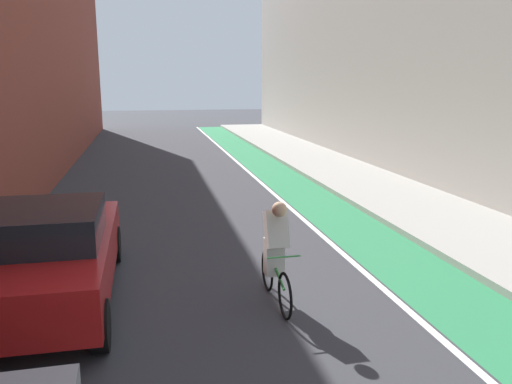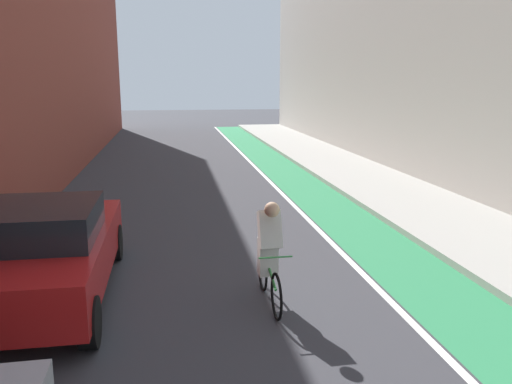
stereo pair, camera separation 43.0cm
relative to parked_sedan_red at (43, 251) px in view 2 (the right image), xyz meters
name	(u,v)px [view 2 (the right image)]	position (x,y,z in m)	size (l,w,h in m)	color
ground_plane	(205,194)	(2.92, 7.15, -0.79)	(91.15, 91.15, 0.00)	#38383D
bike_lane_paint	(294,179)	(6.09, 9.15, -0.79)	(1.60, 41.43, 0.00)	#2D8451
lane_divider_stripe	(268,180)	(5.19, 9.15, -0.79)	(0.12, 41.43, 0.00)	white
sidewalk_right	(359,175)	(8.43, 9.15, -0.72)	(3.07, 41.43, 0.14)	#A8A59E
building_facade_right	(416,19)	(11.16, 11.15, 4.75)	(2.40, 37.43, 11.08)	#B2ADA3
parked_sedan_red	(43,251)	(0.00, 0.00, 0.00)	(1.98, 4.45, 1.53)	red
cyclist_mid	(269,252)	(3.35, -0.69, 0.02)	(0.48, 1.72, 1.62)	black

